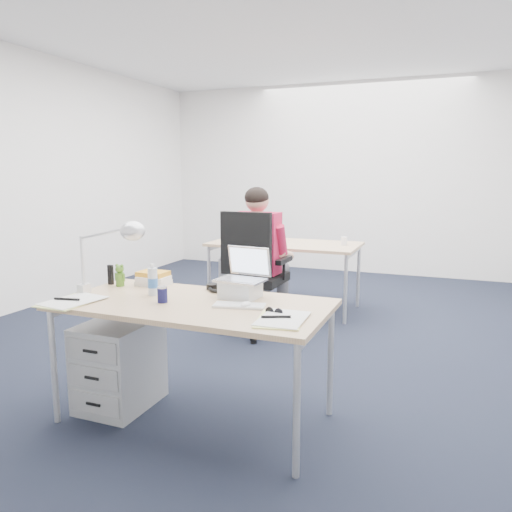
# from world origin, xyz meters

# --- Properties ---
(floor) EXTENTS (7.00, 7.00, 0.00)m
(floor) POSITION_xyz_m (0.00, 0.00, 0.00)
(floor) COLOR black
(floor) RESTS_ON ground
(room) EXTENTS (6.02, 7.02, 2.80)m
(room) POSITION_xyz_m (0.00, 0.00, 1.71)
(room) COLOR white
(room) RESTS_ON ground
(desk_near) EXTENTS (1.60, 0.80, 0.73)m
(desk_near) POSITION_xyz_m (-0.05, -1.47, 0.68)
(desk_near) COLOR tan
(desk_near) RESTS_ON ground
(desk_far) EXTENTS (1.60, 0.80, 0.73)m
(desk_far) POSITION_xyz_m (-0.36, 1.13, 0.68)
(desk_far) COLOR tan
(desk_far) RESTS_ON ground
(office_chair) EXTENTS (0.74, 0.74, 1.15)m
(office_chair) POSITION_xyz_m (-0.33, 0.19, 0.33)
(office_chair) COLOR black
(office_chair) RESTS_ON ground
(seated_person) EXTENTS (0.42, 0.73, 1.34)m
(seated_person) POSITION_xyz_m (-0.32, 0.38, 0.68)
(seated_person) COLOR #C01B41
(seated_person) RESTS_ON ground
(drawer_pedestal_near) EXTENTS (0.40, 0.50, 0.55)m
(drawer_pedestal_near) POSITION_xyz_m (-0.59, -1.50, 0.28)
(drawer_pedestal_near) COLOR #A5A9AB
(drawer_pedestal_near) RESTS_ON ground
(drawer_pedestal_far) EXTENTS (0.40, 0.50, 0.55)m
(drawer_pedestal_far) POSITION_xyz_m (-0.83, 1.12, 0.28)
(drawer_pedestal_far) COLOR #A5A9AB
(drawer_pedestal_far) RESTS_ON ground
(silver_laptop) EXTENTS (0.30, 0.25, 0.30)m
(silver_laptop) POSITION_xyz_m (0.16, -1.28, 0.88)
(silver_laptop) COLOR silver
(silver_laptop) RESTS_ON desk_near
(wireless_keyboard) EXTENTS (0.31, 0.18, 0.01)m
(wireless_keyboard) POSITION_xyz_m (0.24, -1.46, 0.74)
(wireless_keyboard) COLOR white
(wireless_keyboard) RESTS_ON desk_near
(computer_mouse) EXTENTS (0.06, 0.09, 0.03)m
(computer_mouse) POSITION_xyz_m (0.28, -1.46, 0.75)
(computer_mouse) COLOR white
(computer_mouse) RESTS_ON desk_near
(headphones) EXTENTS (0.26, 0.21, 0.04)m
(headphones) POSITION_xyz_m (-0.02, -1.15, 0.75)
(headphones) COLOR black
(headphones) RESTS_ON desk_near
(can_koozie) EXTENTS (0.07, 0.07, 0.10)m
(can_koozie) POSITION_xyz_m (-0.22, -1.55, 0.78)
(can_koozie) COLOR #161646
(can_koozie) RESTS_ON desk_near
(water_bottle) EXTENTS (0.08, 0.08, 0.20)m
(water_bottle) POSITION_xyz_m (-0.37, -1.41, 0.83)
(water_bottle) COLOR silver
(water_bottle) RESTS_ON desk_near
(bear_figurine) EXTENTS (0.09, 0.08, 0.15)m
(bear_figurine) POSITION_xyz_m (-0.71, -1.28, 0.81)
(bear_figurine) COLOR #326A1C
(bear_figurine) RESTS_ON desk_near
(book_stack) EXTENTS (0.21, 0.16, 0.09)m
(book_stack) POSITION_xyz_m (-0.52, -1.17, 0.78)
(book_stack) COLOR silver
(book_stack) RESTS_ON desk_near
(cordless_phone) EXTENTS (0.04, 0.03, 0.13)m
(cordless_phone) POSITION_xyz_m (-0.80, -1.26, 0.80)
(cordless_phone) COLOR black
(cordless_phone) RESTS_ON desk_near
(papers_left) EXTENTS (0.27, 0.36, 0.01)m
(papers_left) POSITION_xyz_m (-0.72, -1.75, 0.74)
(papers_left) COLOR #F4FD92
(papers_left) RESTS_ON desk_near
(papers_right) EXTENTS (0.26, 0.35, 0.01)m
(papers_right) POSITION_xyz_m (0.54, -1.63, 0.74)
(papers_right) COLOR #F4FD92
(papers_right) RESTS_ON desk_near
(sunglasses) EXTENTS (0.11, 0.06, 0.02)m
(sunglasses) POSITION_xyz_m (0.47, -1.53, 0.74)
(sunglasses) COLOR black
(sunglasses) RESTS_ON desk_near
(desk_lamp) EXTENTS (0.45, 0.20, 0.49)m
(desk_lamp) POSITION_xyz_m (-0.65, -1.53, 0.98)
(desk_lamp) COLOR silver
(desk_lamp) RESTS_ON desk_near
(dark_laptop) EXTENTS (0.42, 0.41, 0.27)m
(dark_laptop) POSITION_xyz_m (-0.66, 1.10, 0.86)
(dark_laptop) COLOR black
(dark_laptop) RESTS_ON desk_far
(far_cup) EXTENTS (0.07, 0.07, 0.09)m
(far_cup) POSITION_xyz_m (0.28, 1.18, 0.77)
(far_cup) COLOR white
(far_cup) RESTS_ON desk_far
(far_papers) EXTENTS (0.30, 0.35, 0.01)m
(far_papers) POSITION_xyz_m (-0.62, 1.32, 0.73)
(far_papers) COLOR white
(far_papers) RESTS_ON desk_far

